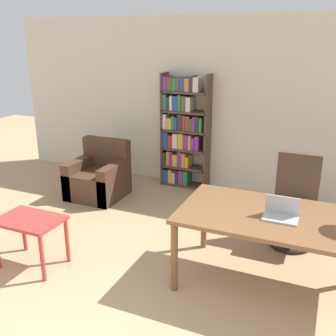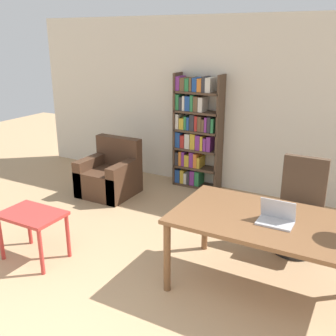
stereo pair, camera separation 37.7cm
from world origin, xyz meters
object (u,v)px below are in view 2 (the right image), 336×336
(laptop, at_px, (276,218))
(bookshelf, at_px, (195,132))
(office_chair, at_px, (299,209))
(side_table_blue, at_px, (33,220))
(armchair, at_px, (110,176))
(desk, at_px, (274,228))

(laptop, height_order, bookshelf, bookshelf)
(office_chair, distance_m, side_table_blue, 3.01)
(armchair, bearing_deg, office_chair, -5.95)
(armchair, distance_m, bookshelf, 1.53)
(office_chair, height_order, armchair, office_chair)
(desk, xyz_separation_m, bookshelf, (-1.88, 2.28, 0.22))
(desk, relative_size, armchair, 2.19)
(side_table_blue, distance_m, armchair, 2.02)
(desk, relative_size, bookshelf, 1.03)
(laptop, relative_size, office_chair, 0.29)
(desk, relative_size, side_table_blue, 2.77)
(side_table_blue, xyz_separation_m, armchair, (-0.42, 1.96, -0.18))
(laptop, relative_size, side_table_blue, 0.46)
(bookshelf, bearing_deg, desk, -50.49)
(office_chair, relative_size, side_table_blue, 1.59)
(office_chair, bearing_deg, bookshelf, 146.71)
(desk, height_order, armchair, armchair)
(office_chair, bearing_deg, desk, -92.86)
(laptop, bearing_deg, armchair, 154.87)
(side_table_blue, xyz_separation_m, bookshelf, (0.59, 2.92, 0.45))
(side_table_blue, bearing_deg, office_chair, 33.32)
(laptop, height_order, side_table_blue, laptop)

